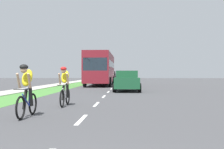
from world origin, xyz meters
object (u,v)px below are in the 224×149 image
cyclist_trailing (65,86)px  pickup_white (128,76)px  cyclist_lead (27,90)px  bus_maroon (101,68)px  sedan_dark_green (127,81)px  suv_black (111,75)px

cyclist_trailing → pickup_white: bearing=85.7°
cyclist_lead → bus_maroon: 23.10m
cyclist_lead → cyclist_trailing: size_ratio=1.00×
cyclist_lead → pickup_white: pickup_white is taller
cyclist_trailing → pickup_white: pickup_white is taller
cyclist_lead → cyclist_trailing: 2.99m
sedan_dark_green → pickup_white: (0.30, 27.75, 0.06)m
cyclist_lead → sedan_dark_green: (3.03, 12.62, -0.04)m
cyclist_trailing → sedan_dark_green: size_ratio=0.40×
cyclist_lead → cyclist_trailing: (0.51, 2.94, 0.00)m
sedan_dark_green → bus_maroon: (-2.90, 10.45, 1.21)m
cyclist_trailing → suv_black: suv_black is taller
cyclist_lead → suv_black: size_ratio=0.37×
cyclist_trailing → pickup_white: size_ratio=0.34×
cyclist_trailing → bus_maroon: 20.16m
cyclist_lead → bus_maroon: bus_maroon is taller
cyclist_trailing → suv_black: 48.69m
sedan_dark_green → suv_black: (-3.24, 39.00, 0.18)m
cyclist_trailing → suv_black: (-0.71, 48.69, 0.14)m
cyclist_lead → sedan_dark_green: 12.98m
sedan_dark_green → suv_black: 39.14m
suv_black → pickup_white: bearing=-72.6°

